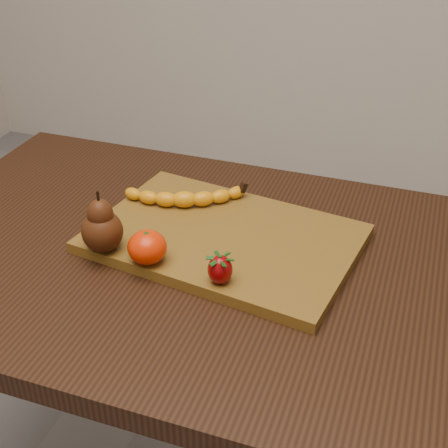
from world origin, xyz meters
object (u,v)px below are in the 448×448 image
(table, at_px, (175,292))
(pear, at_px, (101,221))
(mandarin, at_px, (147,247))
(cutting_board, at_px, (224,238))

(table, relative_size, pear, 9.25)
(pear, height_order, mandarin, pear)
(pear, bearing_deg, cutting_board, 32.24)
(mandarin, bearing_deg, cutting_board, 52.82)
(cutting_board, bearing_deg, pear, -139.65)
(mandarin, bearing_deg, pear, 174.63)
(table, height_order, cutting_board, cutting_board)
(table, distance_m, cutting_board, 0.14)
(table, relative_size, mandarin, 15.61)
(table, relative_size, cutting_board, 2.22)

